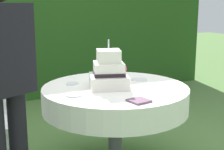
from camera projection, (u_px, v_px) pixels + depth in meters
foliage_hedge at (37, 0)px, 4.81m from camera, size 5.61×0.42×2.86m
cake_table at (115, 99)px, 2.73m from camera, size 1.20×1.20×0.73m
wedding_cake at (109, 73)px, 2.66m from camera, size 0.39×0.38×0.39m
serving_plate_near at (72, 84)px, 2.78m from camera, size 0.11×0.11×0.01m
serving_plate_far at (139, 80)px, 2.92m from camera, size 0.14×0.14×0.01m
serving_plate_left at (99, 76)px, 3.05m from camera, size 0.12×0.12×0.01m
serving_plate_right at (74, 95)px, 2.44m from camera, size 0.13×0.13×0.01m
napkin_stack at (139, 101)px, 2.29m from camera, size 0.15×0.15×0.01m
standing_person at (3, 81)px, 2.03m from camera, size 0.41×0.33×1.60m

